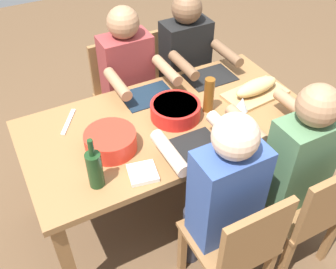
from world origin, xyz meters
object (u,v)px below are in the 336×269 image
object	(u,v)px
chair_near_center	(122,91)
chair_near_left	(176,76)
chair_far_left	(308,210)
beer_bottle	(209,95)
cutting_board	(255,94)
napkin_stack	(143,173)
serving_bowl_pasta	(111,140)
wine_glass	(242,105)
bread_loaf	(256,87)
chair_far_center	(238,244)
wine_bottle	(95,169)
diner_far_left	(294,160)
diner_near_left	(188,63)
serving_bowl_salad	(175,109)
dining_table	(168,132)
diner_far_center	(221,191)
diner_near_center	(130,79)

from	to	relation	value
chair_near_center	chair_near_left	xyz separation A→B (m)	(-0.46, 0.00, 0.00)
chair_far_left	beer_bottle	world-z (taller)	beer_bottle
cutting_board	napkin_stack	xyz separation A→B (m)	(0.92, 0.29, 0.00)
serving_bowl_pasta	wine_glass	distance (m)	0.76
chair_far_left	serving_bowl_pasta	xyz separation A→B (m)	(0.85, -0.68, 0.32)
bread_loaf	napkin_stack	world-z (taller)	bread_loaf
chair_far_center	wine_bottle	size ratio (longest dim) A/B	2.93
chair_far_left	diner_far_left	size ratio (longest dim) A/B	0.71
wine_bottle	napkin_stack	world-z (taller)	wine_bottle
diner_near_left	diner_far_left	size ratio (longest dim) A/B	1.00
chair_near_left	diner_near_left	xyz separation A→B (m)	(-0.00, 0.18, 0.21)
chair_near_left	cutting_board	xyz separation A→B (m)	(-0.14, 0.79, 0.27)
chair_near_left	bread_loaf	world-z (taller)	same
chair_far_left	diner_far_left	bearing A→B (deg)	-90.00
chair_far_left	wine_bottle	distance (m)	1.17
diner_far_left	serving_bowl_salad	world-z (taller)	diner_far_left
wine_bottle	dining_table	bearing A→B (deg)	-152.79
chair_near_center	beer_bottle	xyz separation A→B (m)	(-0.26, 0.78, 0.37)
chair_near_left	chair_near_center	bearing A→B (deg)	0.00
serving_bowl_salad	serving_bowl_pasta	world-z (taller)	serving_bowl_pasta
diner_far_center	chair_far_left	world-z (taller)	diner_far_center
chair_near_left	diner_near_center	bearing A→B (deg)	21.59
diner_far_left	serving_bowl_salad	size ratio (longest dim) A/B	4.08
diner_near_center	napkin_stack	distance (m)	0.95
diner_far_center	diner_near_left	bearing A→B (deg)	-112.19
diner_near_center	beer_bottle	bearing A→B (deg)	113.62
diner_near_left	wine_bottle	xyz separation A→B (m)	(1.00, 0.84, 0.15)
dining_table	cutting_board	distance (m)	0.61
diner_near_center	beer_bottle	xyz separation A→B (m)	(-0.26, 0.59, 0.15)
serving_bowl_pasta	wine_bottle	world-z (taller)	wine_bottle
cutting_board	beer_bottle	distance (m)	0.36
bread_loaf	dining_table	bearing A→B (deg)	-3.22
diner_far_left	cutting_board	xyz separation A→B (m)	(-0.14, -0.53, 0.05)
diner_near_center	serving_bowl_salad	xyz separation A→B (m)	(-0.05, 0.56, 0.10)
diner_far_center	wine_bottle	size ratio (longest dim) A/B	4.14
chair_near_center	wine_glass	bearing A→B (deg)	111.06
chair_near_left	serving_bowl_pasta	distance (m)	1.22
chair_far_center	wine_bottle	world-z (taller)	wine_bottle
wine_glass	dining_table	bearing A→B (deg)	-28.53
beer_bottle	diner_near_center	bearing A→B (deg)	-66.38
dining_table	napkin_stack	bearing A→B (deg)	45.87
beer_bottle	wine_glass	size ratio (longest dim) A/B	1.33
cutting_board	wine_bottle	world-z (taller)	wine_bottle
diner_near_center	napkin_stack	size ratio (longest dim) A/B	8.57
wine_bottle	wine_glass	distance (m)	0.90
diner_far_left	wine_glass	xyz separation A→B (m)	(0.10, -0.37, 0.16)
chair_near_center	napkin_stack	xyz separation A→B (m)	(0.31, 1.07, 0.27)
chair_far_left	cutting_board	bearing A→B (deg)	-101.16
dining_table	chair_far_center	world-z (taller)	chair_far_center
chair_near_center	wine_bottle	distance (m)	1.21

